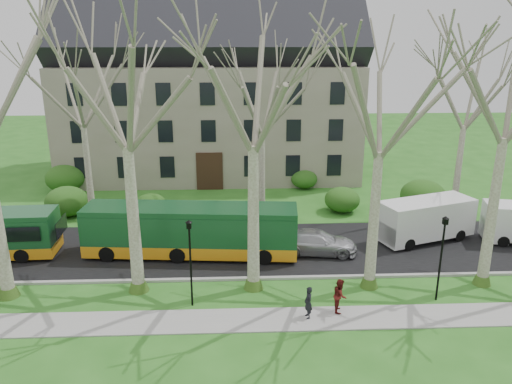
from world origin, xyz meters
TOP-DOWN VIEW (x-y plane):
  - ground at (0.00, 0.00)m, footprint 120.00×120.00m
  - sidewalk at (0.00, -2.50)m, footprint 70.00×2.00m
  - road at (0.00, 5.50)m, footprint 80.00×8.00m
  - curb at (0.00, 1.50)m, footprint 80.00×0.25m
  - building at (-6.00, 24.00)m, footprint 26.50×12.20m
  - tree_row_verge at (0.00, 0.30)m, footprint 49.00×7.00m
  - tree_row_far at (-1.33, 11.00)m, footprint 33.00×7.00m
  - lamp_row at (-0.00, -1.00)m, footprint 36.22×0.22m
  - hedges at (-4.67, 14.00)m, footprint 30.60×8.60m
  - bus_follow at (-6.48, 4.78)m, footprint 12.51×3.61m
  - sedan at (0.92, 4.65)m, footprint 4.99×2.49m
  - van_a at (8.08, 6.35)m, footprint 6.43×4.05m
  - pedestrian_a at (-0.58, -2.42)m, footprint 0.46×0.61m
  - pedestrian_b at (0.99, -1.91)m, footprint 0.75×0.89m

SIDE VIEW (x-z plane):
  - ground at x=0.00m, z-range 0.00..0.00m
  - sidewalk at x=0.00m, z-range 0.00..0.06m
  - road at x=0.00m, z-range 0.00..0.06m
  - curb at x=0.00m, z-range 0.00..0.14m
  - sedan at x=0.92m, z-range 0.06..1.45m
  - pedestrian_a at x=-0.58m, z-range 0.06..1.59m
  - pedestrian_b at x=0.99m, z-range 0.06..1.69m
  - hedges at x=-4.67m, z-range 0.00..2.00m
  - van_a at x=8.08m, z-range 0.06..2.70m
  - bus_follow at x=-6.48m, z-range 0.06..3.14m
  - lamp_row at x=0.00m, z-range 0.42..4.72m
  - tree_row_far at x=-1.33m, z-range 0.00..12.00m
  - tree_row_verge at x=0.00m, z-range 0.00..14.00m
  - building at x=-6.00m, z-range 0.07..16.07m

